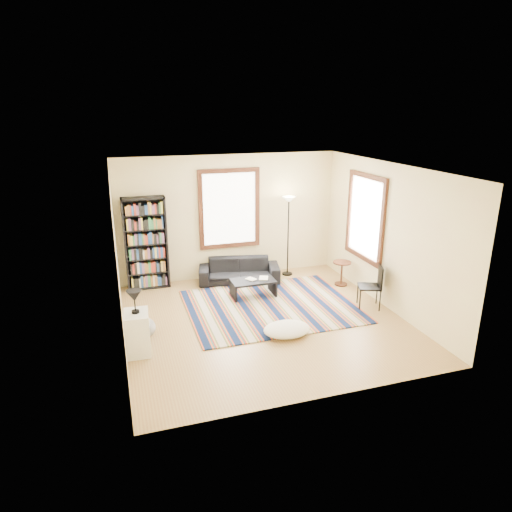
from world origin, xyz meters
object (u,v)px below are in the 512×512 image
object	(u,v)px
floor_lamp	(288,236)
sofa	(239,271)
side_table	(341,273)
white_cabinet	(137,333)
coffee_table	(253,288)
floor_cushion	(287,329)
bookshelf	(146,244)
dog	(145,322)
folding_chair	(369,287)

from	to	relation	value
floor_lamp	sofa	bearing A→B (deg)	-175.27
side_table	white_cabinet	xyz separation A→B (m)	(-4.50, -1.66, 0.08)
coffee_table	floor_lamp	distance (m)	1.71
coffee_table	floor_cushion	size ratio (longest dim) A/B	1.08
bookshelf	coffee_table	world-z (taller)	bookshelf
floor_lamp	side_table	xyz separation A→B (m)	(0.90, -0.98, -0.66)
floor_lamp	dog	world-z (taller)	floor_lamp
coffee_table	floor_cushion	distance (m)	1.80
side_table	dog	distance (m)	4.49
floor_cushion	white_cabinet	bearing A→B (deg)	176.32
folding_chair	white_cabinet	bearing A→B (deg)	-151.97
bookshelf	folding_chair	xyz separation A→B (m)	(4.04, -2.38, -0.57)
coffee_table	side_table	distance (m)	2.06
coffee_table	floor_cushion	xyz separation A→B (m)	(0.05, -1.80, -0.08)
bookshelf	white_cabinet	size ratio (longest dim) A/B	2.86
coffee_table	side_table	bearing A→B (deg)	0.69
bookshelf	dog	bearing A→B (deg)	-96.52
floor_lamp	floor_cushion	bearing A→B (deg)	-111.57
bookshelf	dog	xyz separation A→B (m)	(-0.26, -2.28, -0.73)
sofa	bookshelf	bearing A→B (deg)	-175.14
coffee_table	dog	distance (m)	2.54
floor_lamp	folding_chair	size ratio (longest dim) A/B	2.16
floor_lamp	folding_chair	bearing A→B (deg)	-69.03
coffee_table	white_cabinet	world-z (taller)	white_cabinet
floor_lamp	white_cabinet	size ratio (longest dim) A/B	2.66
floor_cushion	white_cabinet	distance (m)	2.51
floor_cushion	side_table	bearing A→B (deg)	42.25
bookshelf	floor_lamp	xyz separation A→B (m)	(3.19, -0.17, -0.07)
side_table	folding_chair	bearing A→B (deg)	-92.33
sofa	dog	size ratio (longest dim) A/B	3.30
sofa	floor_lamp	bearing A→B (deg)	17.36
sofa	white_cabinet	xyz separation A→B (m)	(-2.39, -2.55, 0.09)
floor_cushion	folding_chair	world-z (taller)	folding_chair
floor_cushion	floor_lamp	xyz separation A→B (m)	(1.11, 2.81, 0.83)
floor_cushion	folding_chair	xyz separation A→B (m)	(1.96, 0.59, 0.33)
folding_chair	coffee_table	bearing A→B (deg)	171.52
sofa	folding_chair	xyz separation A→B (m)	(2.06, -2.11, 0.17)
bookshelf	side_table	distance (m)	4.31
coffee_table	white_cabinet	bearing A→B (deg)	-146.14
bookshelf	sofa	bearing A→B (deg)	-7.76
floor_lamp	white_cabinet	distance (m)	4.51
side_table	white_cabinet	size ratio (longest dim) A/B	0.77
coffee_table	white_cabinet	distance (m)	2.94
dog	coffee_table	bearing A→B (deg)	50.03
coffee_table	folding_chair	world-z (taller)	folding_chair
sofa	coffee_table	size ratio (longest dim) A/B	1.99
bookshelf	floor_cushion	xyz separation A→B (m)	(2.08, -2.98, -0.90)
floor_cushion	floor_lamp	bearing A→B (deg)	68.43
floor_lamp	folding_chair	distance (m)	2.42
bookshelf	floor_cushion	bearing A→B (deg)	-55.06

